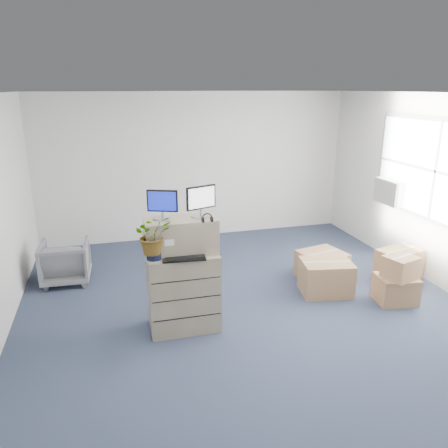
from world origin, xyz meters
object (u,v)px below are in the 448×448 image
(potted_plant, at_px, (153,240))
(water_bottle, at_px, (187,242))
(office_chair, at_px, (65,260))
(keyboard, at_px, (184,258))
(monitor_left, at_px, (162,203))
(monitor_right, at_px, (201,200))
(filing_cabinet_lower, at_px, (183,291))

(potted_plant, bearing_deg, water_bottle, 23.17)
(water_bottle, bearing_deg, office_chair, 132.00)
(keyboard, distance_m, office_chair, 2.56)
(monitor_left, bearing_deg, potted_plant, -107.54)
(keyboard, bearing_deg, monitor_right, 43.83)
(keyboard, height_order, potted_plant, potted_plant)
(filing_cabinet_lower, bearing_deg, potted_plant, -159.37)
(filing_cabinet_lower, distance_m, potted_plant, 0.83)
(monitor_left, relative_size, office_chair, 0.50)
(office_chair, bearing_deg, monitor_left, 129.29)
(monitor_left, distance_m, monitor_right, 0.45)
(monitor_right, bearing_deg, monitor_left, 158.18)
(keyboard, relative_size, office_chair, 0.69)
(office_chair, bearing_deg, potted_plant, 123.61)
(filing_cabinet_lower, height_order, keyboard, keyboard)
(keyboard, distance_m, potted_plant, 0.41)
(monitor_right, relative_size, potted_plant, 0.74)
(filing_cabinet_lower, bearing_deg, keyboard, -92.86)
(monitor_right, relative_size, water_bottle, 1.50)
(office_chair, bearing_deg, monitor_right, 137.33)
(potted_plant, bearing_deg, office_chair, 121.03)
(monitor_right, xyz_separation_m, water_bottle, (-0.18, 0.02, -0.51))
(monitor_right, bearing_deg, office_chair, 115.65)
(potted_plant, bearing_deg, monitor_left, 51.46)
(monitor_left, height_order, potted_plant, monitor_left)
(filing_cabinet_lower, distance_m, water_bottle, 0.62)
(keyboard, xyz_separation_m, potted_plant, (-0.33, 0.05, 0.24))
(monitor_right, distance_m, office_chair, 2.79)
(water_bottle, xyz_separation_m, office_chair, (-1.57, 1.75, -0.75))
(water_bottle, bearing_deg, monitor_left, 179.57)
(filing_cabinet_lower, distance_m, office_chair, 2.35)
(filing_cabinet_lower, bearing_deg, monitor_right, 7.54)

